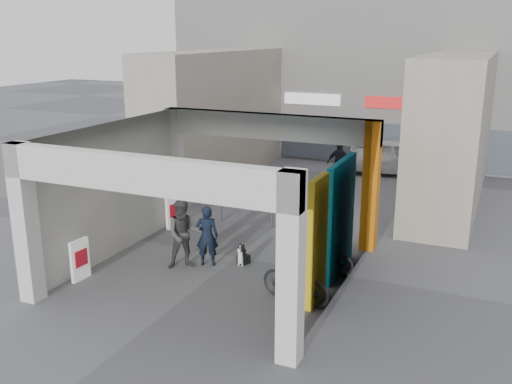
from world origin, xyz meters
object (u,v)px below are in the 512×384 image
at_px(man_crates, 340,164).
at_px(border_collie, 242,256).
at_px(man_elderly, 321,207).
at_px(bicycle_rear, 295,281).
at_px(cafe_set, 257,187).
at_px(white_van, 402,157).
at_px(produce_stand, 254,181).
at_px(bicycle_front, 318,257).
at_px(man_with_dog, 207,236).
at_px(man_back_turned, 184,234).

bearing_deg(man_crates, border_collie, 97.08).
xyz_separation_m(man_elderly, bicycle_rear, (0.73, -4.06, -0.43)).
height_order(cafe_set, man_crates, man_crates).
height_order(man_elderly, white_van, man_elderly).
relative_size(produce_stand, bicycle_front, 0.66).
distance_m(border_collie, man_with_dog, 1.03).
height_order(cafe_set, white_van, white_van).
bearing_deg(border_collie, man_with_dog, -133.76).
distance_m(produce_stand, man_with_dog, 7.35).
xyz_separation_m(man_with_dog, man_elderly, (2.01, 3.01, 0.15)).
bearing_deg(bicycle_front, produce_stand, 25.85).
xyz_separation_m(cafe_set, bicycle_front, (4.14, -5.67, 0.10)).
height_order(bicycle_front, bicycle_rear, bicycle_rear).
distance_m(man_back_turned, bicycle_rear, 3.27).
xyz_separation_m(man_back_turned, man_elderly, (2.45, 3.38, 0.05)).
bearing_deg(man_elderly, man_crates, 124.99).
bearing_deg(bicycle_front, bicycle_rear, 170.60).
xyz_separation_m(border_collie, bicycle_rear, (1.93, -1.41, 0.26)).
relative_size(cafe_set, white_van, 0.37).
distance_m(border_collie, bicycle_rear, 2.41).
distance_m(cafe_set, bicycle_front, 7.02).
xyz_separation_m(produce_stand, white_van, (4.61, 4.62, 0.44)).
relative_size(cafe_set, man_with_dog, 1.04).
height_order(cafe_set, produce_stand, cafe_set).
bearing_deg(white_van, man_back_turned, 152.18).
relative_size(border_collie, bicycle_rear, 0.36).
bearing_deg(produce_stand, cafe_set, -82.61).
xyz_separation_m(border_collie, white_van, (1.92, 11.35, 0.50)).
xyz_separation_m(cafe_set, white_van, (4.13, 5.49, 0.39)).
bearing_deg(bicycle_front, white_van, -9.36).
height_order(cafe_set, man_with_dog, man_with_dog).
relative_size(border_collie, man_elderly, 0.32).
xyz_separation_m(produce_stand, man_with_dog, (1.89, -7.09, 0.48)).
height_order(border_collie, man_back_turned, man_back_turned).
height_order(produce_stand, man_crates, man_crates).
bearing_deg(bicycle_rear, white_van, 10.91).
height_order(bicycle_front, white_van, white_van).
bearing_deg(produce_stand, white_van, 23.33).
xyz_separation_m(man_crates, bicycle_front, (1.80, -8.16, -0.44)).
distance_m(cafe_set, border_collie, 6.26).
bearing_deg(man_elderly, bicycle_front, -49.14).
height_order(man_with_dog, bicycle_front, man_with_dog).
distance_m(cafe_set, produce_stand, 1.00).
xyz_separation_m(produce_stand, border_collie, (2.69, -6.73, -0.06)).
bearing_deg(man_crates, cafe_set, 54.86).
distance_m(man_crates, bicycle_rear, 9.94).
height_order(man_back_turned, man_elderly, man_elderly).
height_order(man_elderly, bicycle_rear, man_elderly).
bearing_deg(cafe_set, bicycle_front, -53.87).
bearing_deg(produce_stand, man_crates, 8.19).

